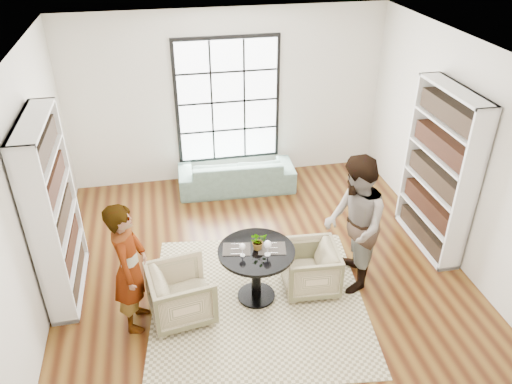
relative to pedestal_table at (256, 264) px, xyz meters
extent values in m
plane|color=brown|center=(0.18, 0.38, -0.55)|extent=(6.00, 6.00, 0.00)
plane|color=silver|center=(0.18, 3.38, 0.95)|extent=(5.50, 0.00, 5.50)
plane|color=silver|center=(-2.57, 0.38, 0.95)|extent=(0.00, 6.00, 6.00)
plane|color=silver|center=(2.93, 0.38, 0.95)|extent=(0.00, 6.00, 6.00)
plane|color=silver|center=(0.18, -2.62, 0.95)|extent=(5.50, 0.00, 5.50)
plane|color=white|center=(0.18, 0.38, 2.45)|extent=(6.00, 6.00, 0.00)
cube|color=black|center=(0.18, 3.36, 0.90)|extent=(1.82, 0.06, 2.22)
cube|color=white|center=(0.18, 3.32, 0.90)|extent=(1.70, 0.02, 2.10)
cube|color=#C5BB94|center=(0.01, -0.08, -0.55)|extent=(3.00, 3.00, 0.01)
cylinder|color=black|center=(0.00, 0.00, -0.53)|extent=(0.49, 0.49, 0.04)
cylinder|color=black|center=(0.00, 0.00, -0.18)|extent=(0.12, 0.12, 0.68)
cylinder|color=black|center=(0.00, 0.00, 0.19)|extent=(0.95, 0.95, 0.04)
imported|color=gray|center=(0.22, 2.83, -0.26)|extent=(2.05, 0.88, 0.59)
imported|color=tan|center=(-0.96, -0.13, -0.21)|extent=(0.86, 0.85, 0.69)
imported|color=tan|center=(0.72, 0.04, -0.23)|extent=(0.76, 0.74, 0.65)
imported|color=gray|center=(-1.51, -0.13, 0.29)|extent=(0.50, 0.67, 1.69)
imported|color=gray|center=(1.27, 0.04, 0.38)|extent=(0.87, 1.03, 1.87)
cube|color=#292723|center=(-0.23, 0.06, 0.21)|extent=(0.38, 0.32, 0.01)
cube|color=#292723|center=(0.19, -0.01, 0.21)|extent=(0.38, 0.32, 0.01)
cylinder|color=silver|center=(-0.18, -0.07, 0.21)|extent=(0.06, 0.06, 0.01)
cylinder|color=silver|center=(-0.18, -0.07, 0.26)|extent=(0.01, 0.01, 0.10)
sphere|color=maroon|center=(-0.18, -0.07, 0.34)|extent=(0.08, 0.08, 0.08)
ellipsoid|color=white|center=(-0.18, -0.07, 0.34)|extent=(0.08, 0.08, 0.09)
cylinder|color=silver|center=(0.12, -0.12, 0.21)|extent=(0.08, 0.08, 0.01)
cylinder|color=silver|center=(0.12, -0.12, 0.27)|extent=(0.01, 0.01, 0.12)
sphere|color=maroon|center=(0.12, -0.12, 0.36)|extent=(0.09, 0.09, 0.09)
ellipsoid|color=white|center=(0.12, -0.12, 0.36)|extent=(0.09, 0.09, 0.10)
imported|color=gray|center=(0.03, 0.03, 0.33)|extent=(0.25, 0.23, 0.23)
camera|label=1|loc=(-0.98, -4.79, 3.95)|focal=35.00mm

